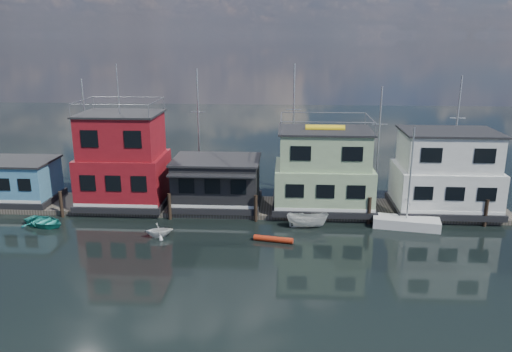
# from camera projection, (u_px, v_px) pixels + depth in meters

# --- Properties ---
(ground) EXTENTS (160.00, 160.00, 0.00)m
(ground) POSITION_uv_depth(u_px,v_px,m) (199.00, 272.00, 31.56)
(ground) COLOR black
(ground) RESTS_ON ground
(dock) EXTENTS (48.00, 5.00, 0.40)m
(dock) POSITION_uv_depth(u_px,v_px,m) (223.00, 207.00, 43.03)
(dock) COLOR #595147
(dock) RESTS_ON ground
(houseboat_blue) EXTENTS (6.40, 4.90, 3.66)m
(houseboat_blue) POSITION_uv_depth(u_px,v_px,m) (18.00, 181.00, 43.56)
(houseboat_blue) COLOR black
(houseboat_blue) RESTS_ON dock
(houseboat_red) EXTENTS (7.40, 5.90, 11.86)m
(houseboat_red) POSITION_uv_depth(u_px,v_px,m) (123.00, 161.00, 42.48)
(houseboat_red) COLOR black
(houseboat_red) RESTS_ON dock
(houseboat_dark) EXTENTS (7.40, 6.10, 4.06)m
(houseboat_dark) POSITION_uv_depth(u_px,v_px,m) (217.00, 182.00, 42.44)
(houseboat_dark) COLOR black
(houseboat_dark) RESTS_ON dock
(houseboat_green) EXTENTS (8.40, 5.90, 7.03)m
(houseboat_green) POSITION_uv_depth(u_px,v_px,m) (323.00, 171.00, 41.62)
(houseboat_green) COLOR black
(houseboat_green) RESTS_ON dock
(houseboat_white) EXTENTS (8.40, 5.90, 6.66)m
(houseboat_white) POSITION_uv_depth(u_px,v_px,m) (446.00, 173.00, 41.03)
(houseboat_white) COLOR black
(houseboat_white) RESTS_ON dock
(pilings) EXTENTS (42.28, 0.28, 2.20)m
(pilings) POSITION_uv_depth(u_px,v_px,m) (214.00, 207.00, 40.12)
(pilings) COLOR #2D2116
(pilings) RESTS_ON ground
(background_masts) EXTENTS (36.40, 0.16, 12.00)m
(background_masts) POSITION_uv_depth(u_px,v_px,m) (280.00, 133.00, 47.06)
(background_masts) COLOR silver
(background_masts) RESTS_ON ground
(dinghy_teal) EXTENTS (4.21, 3.65, 0.73)m
(dinghy_teal) POSITION_uv_depth(u_px,v_px,m) (44.00, 222.00, 39.08)
(dinghy_teal) COLOR teal
(dinghy_teal) RESTS_ON ground
(day_sailer) EXTENTS (5.23, 2.51, 7.92)m
(day_sailer) POSITION_uv_depth(u_px,v_px,m) (406.00, 222.00, 38.75)
(day_sailer) COLOR silver
(day_sailer) RESTS_ON ground
(dinghy_white) EXTENTS (2.48, 2.29, 1.09)m
(dinghy_white) POSITION_uv_depth(u_px,v_px,m) (159.00, 230.00, 36.93)
(dinghy_white) COLOR white
(dinghy_white) RESTS_ON ground
(motorboat) EXTENTS (3.26, 1.33, 1.24)m
(motorboat) POSITION_uv_depth(u_px,v_px,m) (307.00, 220.00, 38.66)
(motorboat) COLOR silver
(motorboat) RESTS_ON ground
(red_kayak) EXTENTS (2.92, 0.98, 0.42)m
(red_kayak) POSITION_uv_depth(u_px,v_px,m) (273.00, 239.00, 36.13)
(red_kayak) COLOR #AD2B12
(red_kayak) RESTS_ON ground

